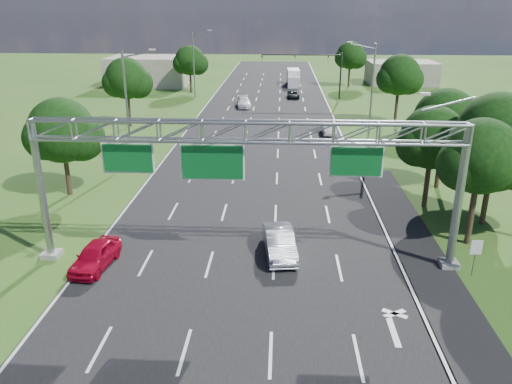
# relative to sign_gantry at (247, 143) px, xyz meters

# --- Properties ---
(ground) EXTENTS (220.00, 220.00, 0.00)m
(ground) POSITION_rel_sign_gantry_xyz_m (-0.33, 18.00, -6.89)
(ground) COLOR #2A5419
(ground) RESTS_ON ground
(road) EXTENTS (18.00, 180.00, 0.02)m
(road) POSITION_rel_sign_gantry_xyz_m (-0.33, 18.00, -6.89)
(road) COLOR black
(road) RESTS_ON ground
(road_flare) EXTENTS (3.00, 30.00, 0.02)m
(road_flare) POSITION_rel_sign_gantry_xyz_m (9.87, 2.00, -6.89)
(road_flare) COLOR black
(road_flare) RESTS_ON ground
(sign_gantry) EXTENTS (23.50, 1.00, 9.56)m
(sign_gantry) POSITION_rel_sign_gantry_xyz_m (0.00, 0.00, 0.00)
(sign_gantry) COLOR gray
(sign_gantry) RESTS_ON ground
(regulatory_sign) EXTENTS (0.60, 0.08, 2.10)m
(regulatory_sign) POSITION_rel_sign_gantry_xyz_m (12.07, -1.02, -5.38)
(regulatory_sign) COLOR gray
(regulatory_sign) RESTS_ON ground
(traffic_signal) EXTENTS (12.21, 0.24, 7.00)m
(traffic_signal) POSITION_rel_sign_gantry_xyz_m (7.15, 53.00, -1.72)
(traffic_signal) COLOR black
(traffic_signal) RESTS_ON ground
(streetlight_l_near) EXTENTS (2.97, 0.22, 10.16)m
(streetlight_l_near) POSITION_rel_sign_gantry_xyz_m (-11.63, 18.00, -1.31)
(streetlight_l_near) COLOR gray
(streetlight_l_near) RESTS_ON ground
(streetlight_l_far) EXTENTS (2.97, 0.22, 10.16)m
(streetlight_l_far) POSITION_rel_sign_gantry_xyz_m (-11.63, 53.00, -1.31)
(streetlight_l_far) COLOR gray
(streetlight_l_far) RESTS_ON ground
(streetlight_r_mid) EXTENTS (2.97, 0.22, 10.16)m
(streetlight_r_mid) POSITION_rel_sign_gantry_xyz_m (10.97, 28.00, -1.31)
(streetlight_r_mid) COLOR gray
(streetlight_r_mid) RESTS_ON ground
(tree_cluster_right) EXTENTS (9.91, 14.60, 8.68)m
(tree_cluster_right) POSITION_rel_sign_gantry_xyz_m (14.47, 7.19, -1.58)
(tree_cluster_right) COLOR #2D2116
(tree_cluster_right) RESTS_ON ground
(tree_verge_la) EXTENTS (5.76, 4.80, 7.40)m
(tree_verge_la) POSITION_rel_sign_gantry_xyz_m (-14.25, 10.04, -2.13)
(tree_verge_la) COLOR #2D2116
(tree_verge_la) RESTS_ON ground
(tree_verge_lb) EXTENTS (5.76, 4.80, 8.06)m
(tree_verge_lb) POSITION_rel_sign_gantry_xyz_m (-16.25, 33.04, -1.48)
(tree_verge_lb) COLOR #2D2116
(tree_verge_lb) RESTS_ON ground
(tree_verge_lc) EXTENTS (5.76, 4.80, 7.62)m
(tree_verge_lc) POSITION_rel_sign_gantry_xyz_m (-13.25, 58.04, -1.92)
(tree_verge_lc) COLOR #2D2116
(tree_verge_lc) RESTS_ON ground
(tree_verge_rd) EXTENTS (5.76, 4.80, 8.28)m
(tree_verge_rd) POSITION_rel_sign_gantry_xyz_m (15.75, 36.04, -1.26)
(tree_verge_rd) COLOR #2D2116
(tree_verge_rd) RESTS_ON ground
(tree_verge_re) EXTENTS (5.76, 4.80, 7.84)m
(tree_verge_re) POSITION_rel_sign_gantry_xyz_m (13.75, 66.04, -1.70)
(tree_verge_re) COLOR #2D2116
(tree_verge_re) RESTS_ON ground
(building_left) EXTENTS (14.00, 10.00, 5.00)m
(building_left) POSITION_rel_sign_gantry_xyz_m (-22.33, 66.00, -4.39)
(building_left) COLOR gray
(building_left) RESTS_ON ground
(building_right) EXTENTS (12.00, 9.00, 4.00)m
(building_right) POSITION_rel_sign_gantry_xyz_m (23.67, 70.00, -4.89)
(building_right) COLOR gray
(building_right) RESTS_ON ground
(red_coupe) EXTENTS (2.10, 4.23, 1.39)m
(red_coupe) POSITION_rel_sign_gantry_xyz_m (-8.33, -1.08, -6.20)
(red_coupe) COLOR #BA0826
(red_coupe) RESTS_ON ground
(silver_sedan) EXTENTS (2.20, 4.79, 1.52)m
(silver_sedan) POSITION_rel_sign_gantry_xyz_m (1.76, 0.95, -6.13)
(silver_sedan) COLOR #B1B6BD
(silver_sedan) RESTS_ON ground
(car_queue_a) EXTENTS (2.46, 4.83, 1.34)m
(car_queue_a) POSITION_rel_sign_gantry_xyz_m (-3.64, 45.90, -6.22)
(car_queue_a) COLOR white
(car_queue_a) RESTS_ON ground
(car_queue_b) EXTENTS (1.86, 3.94, 1.09)m
(car_queue_b) POSITION_rel_sign_gantry_xyz_m (3.58, 53.42, -6.35)
(car_queue_b) COLOR black
(car_queue_b) RESTS_ON ground
(car_queue_d) EXTENTS (1.56, 4.02, 1.30)m
(car_queue_d) POSITION_rel_sign_gantry_xyz_m (7.08, 30.36, -6.24)
(car_queue_d) COLOR silver
(car_queue_d) RESTS_ON ground
(box_truck) EXTENTS (2.29, 7.39, 2.78)m
(box_truck) POSITION_rel_sign_gantry_xyz_m (3.79, 66.86, -5.56)
(box_truck) COLOR white
(box_truck) RESTS_ON ground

